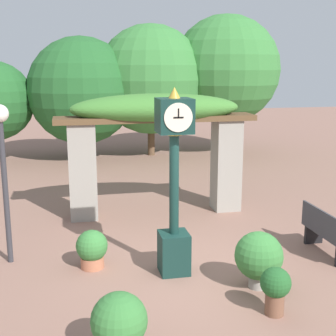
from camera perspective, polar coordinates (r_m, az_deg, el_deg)
ground_plane at (r=8.55m, az=2.92°, el=-12.37°), size 60.00×60.00×0.00m
pedestal_clock at (r=7.94m, az=0.75°, el=-1.95°), size 0.57×0.62×3.24m
pergola at (r=11.17m, az=-1.43°, el=4.82°), size 4.78×1.23×2.94m
potted_plant_near_left at (r=7.88m, az=11.01°, el=-10.57°), size 0.79×0.79×0.95m
potted_plant_near_right at (r=7.18m, az=12.96°, el=-13.98°), size 0.45×0.45×0.73m
potted_plant_far_left at (r=8.62m, az=-9.26°, el=-9.64°), size 0.57×0.57×0.71m
potted_plant_far_right at (r=6.11m, az=-5.98°, el=-18.21°), size 0.71×0.71×0.86m
park_bench at (r=9.56m, az=18.77°, el=-7.52°), size 0.42×1.44×0.89m
lamp_post at (r=8.78m, az=-19.55°, el=2.09°), size 0.32×0.32×2.92m
tree_line at (r=18.64m, az=-3.00°, el=10.53°), size 12.66×4.41×5.59m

